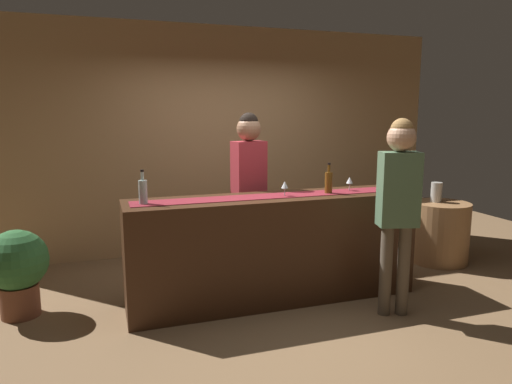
{
  "coord_description": "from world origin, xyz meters",
  "views": [
    {
      "loc": [
        -1.55,
        -4.07,
        1.82
      ],
      "look_at": [
        -0.18,
        0.0,
        1.08
      ],
      "focal_mm": 32.67,
      "sensor_mm": 36.0,
      "label": 1
    }
  ],
  "objects_px": {
    "wine_bottle_amber": "(329,182)",
    "round_side_table": "(440,232)",
    "wine_glass_near_customer": "(350,181)",
    "wine_glass_mid_counter": "(285,185)",
    "wine_bottle_clear": "(143,191)",
    "vase_on_side_table": "(436,192)",
    "potted_plant_tall": "(17,267)",
    "bartender": "(249,177)",
    "customer_sipping": "(399,195)"
  },
  "relations": [
    {
      "from": "round_side_table",
      "to": "wine_glass_near_customer",
      "type": "bearing_deg",
      "value": -164.91
    },
    {
      "from": "customer_sipping",
      "to": "wine_glass_near_customer",
      "type": "bearing_deg",
      "value": 112.74
    },
    {
      "from": "bartender",
      "to": "round_side_table",
      "type": "height_order",
      "value": "bartender"
    },
    {
      "from": "wine_bottle_clear",
      "to": "round_side_table",
      "type": "height_order",
      "value": "wine_bottle_clear"
    },
    {
      "from": "wine_bottle_amber",
      "to": "wine_glass_mid_counter",
      "type": "xyz_separation_m",
      "value": [
        -0.46,
        -0.0,
        -0.01
      ]
    },
    {
      "from": "wine_bottle_amber",
      "to": "vase_on_side_table",
      "type": "height_order",
      "value": "wine_bottle_amber"
    },
    {
      "from": "wine_bottle_amber",
      "to": "round_side_table",
      "type": "relative_size",
      "value": 0.41
    },
    {
      "from": "customer_sipping",
      "to": "potted_plant_tall",
      "type": "distance_m",
      "value": 3.44
    },
    {
      "from": "round_side_table",
      "to": "potted_plant_tall",
      "type": "relative_size",
      "value": 0.93
    },
    {
      "from": "wine_bottle_clear",
      "to": "wine_glass_near_customer",
      "type": "relative_size",
      "value": 2.1
    },
    {
      "from": "customer_sipping",
      "to": "vase_on_side_table",
      "type": "xyz_separation_m",
      "value": [
        1.39,
        1.18,
        -0.25
      ]
    },
    {
      "from": "wine_glass_mid_counter",
      "to": "round_side_table",
      "type": "distance_m",
      "value": 2.42
    },
    {
      "from": "wine_bottle_amber",
      "to": "wine_glass_near_customer",
      "type": "distance_m",
      "value": 0.28
    },
    {
      "from": "wine_bottle_amber",
      "to": "wine_glass_mid_counter",
      "type": "distance_m",
      "value": 0.46
    },
    {
      "from": "wine_bottle_clear",
      "to": "customer_sipping",
      "type": "bearing_deg",
      "value": -17.38
    },
    {
      "from": "wine_bottle_clear",
      "to": "wine_glass_mid_counter",
      "type": "distance_m",
      "value": 1.31
    },
    {
      "from": "wine_bottle_amber",
      "to": "round_side_table",
      "type": "bearing_deg",
      "value": 14.83
    },
    {
      "from": "bartender",
      "to": "vase_on_side_table",
      "type": "height_order",
      "value": "bartender"
    },
    {
      "from": "vase_on_side_table",
      "to": "wine_bottle_clear",
      "type": "bearing_deg",
      "value": -171.73
    },
    {
      "from": "wine_bottle_amber",
      "to": "wine_bottle_clear",
      "type": "relative_size",
      "value": 1.0
    },
    {
      "from": "wine_glass_mid_counter",
      "to": "potted_plant_tall",
      "type": "height_order",
      "value": "wine_glass_mid_counter"
    },
    {
      "from": "bartender",
      "to": "wine_bottle_amber",
      "type": "bearing_deg",
      "value": 124.2
    },
    {
      "from": "customer_sipping",
      "to": "potted_plant_tall",
      "type": "height_order",
      "value": "customer_sipping"
    },
    {
      "from": "wine_bottle_amber",
      "to": "wine_glass_mid_counter",
      "type": "height_order",
      "value": "wine_bottle_amber"
    },
    {
      "from": "potted_plant_tall",
      "to": "round_side_table",
      "type": "bearing_deg",
      "value": 0.88
    },
    {
      "from": "potted_plant_tall",
      "to": "wine_bottle_clear",
      "type": "bearing_deg",
      "value": -19.08
    },
    {
      "from": "wine_glass_near_customer",
      "to": "bartender",
      "type": "relative_size",
      "value": 0.08
    },
    {
      "from": "wine_bottle_clear",
      "to": "wine_glass_mid_counter",
      "type": "height_order",
      "value": "wine_bottle_clear"
    },
    {
      "from": "potted_plant_tall",
      "to": "bartender",
      "type": "bearing_deg",
      "value": 5.47
    },
    {
      "from": "wine_bottle_amber",
      "to": "potted_plant_tall",
      "type": "bearing_deg",
      "value": 172.02
    },
    {
      "from": "bartender",
      "to": "customer_sipping",
      "type": "bearing_deg",
      "value": 116.64
    },
    {
      "from": "wine_glass_near_customer",
      "to": "round_side_table",
      "type": "distance_m",
      "value": 1.74
    },
    {
      "from": "wine_glass_mid_counter",
      "to": "customer_sipping",
      "type": "relative_size",
      "value": 0.08
    },
    {
      "from": "wine_glass_near_customer",
      "to": "potted_plant_tall",
      "type": "distance_m",
      "value": 3.22
    },
    {
      "from": "wine_glass_near_customer",
      "to": "vase_on_side_table",
      "type": "relative_size",
      "value": 0.6
    },
    {
      "from": "wine_bottle_clear",
      "to": "wine_glass_near_customer",
      "type": "xyz_separation_m",
      "value": [
        2.04,
        0.04,
        -0.01
      ]
    },
    {
      "from": "wine_glass_near_customer",
      "to": "vase_on_side_table",
      "type": "bearing_deg",
      "value": 17.74
    },
    {
      "from": "vase_on_side_table",
      "to": "potted_plant_tall",
      "type": "xyz_separation_m",
      "value": [
        -4.6,
        -0.13,
        -0.4
      ]
    },
    {
      "from": "bartender",
      "to": "potted_plant_tall",
      "type": "xyz_separation_m",
      "value": [
        -2.24,
        -0.21,
        -0.68
      ]
    },
    {
      "from": "round_side_table",
      "to": "vase_on_side_table",
      "type": "bearing_deg",
      "value": 121.86
    },
    {
      "from": "round_side_table",
      "to": "vase_on_side_table",
      "type": "relative_size",
      "value": 3.08
    },
    {
      "from": "bartender",
      "to": "potted_plant_tall",
      "type": "relative_size",
      "value": 2.29
    },
    {
      "from": "wine_bottle_amber",
      "to": "bartender",
      "type": "distance_m",
      "value": 0.88
    },
    {
      "from": "potted_plant_tall",
      "to": "wine_glass_near_customer",
      "type": "bearing_deg",
      "value": -6.14
    },
    {
      "from": "wine_bottle_clear",
      "to": "vase_on_side_table",
      "type": "bearing_deg",
      "value": 8.27
    },
    {
      "from": "wine_bottle_clear",
      "to": "wine_glass_mid_counter",
      "type": "xyz_separation_m",
      "value": [
        1.31,
        -0.03,
        -0.01
      ]
    },
    {
      "from": "wine_glass_near_customer",
      "to": "customer_sipping",
      "type": "bearing_deg",
      "value": -83.42
    },
    {
      "from": "wine_glass_near_customer",
      "to": "vase_on_side_table",
      "type": "distance_m",
      "value": 1.57
    },
    {
      "from": "wine_glass_near_customer",
      "to": "vase_on_side_table",
      "type": "xyz_separation_m",
      "value": [
        1.47,
        0.47,
        -0.28
      ]
    },
    {
      "from": "wine_glass_near_customer",
      "to": "wine_glass_mid_counter",
      "type": "distance_m",
      "value": 0.74
    }
  ]
}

